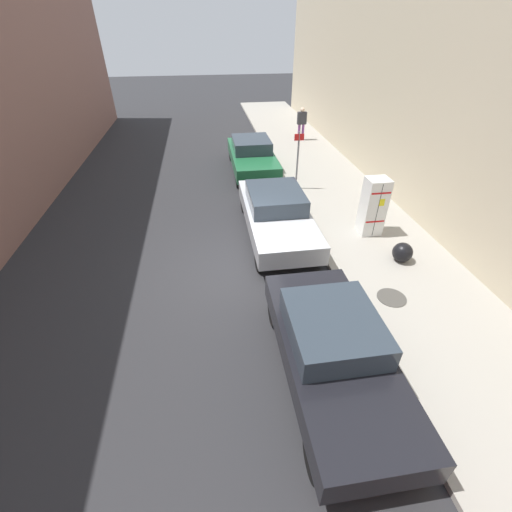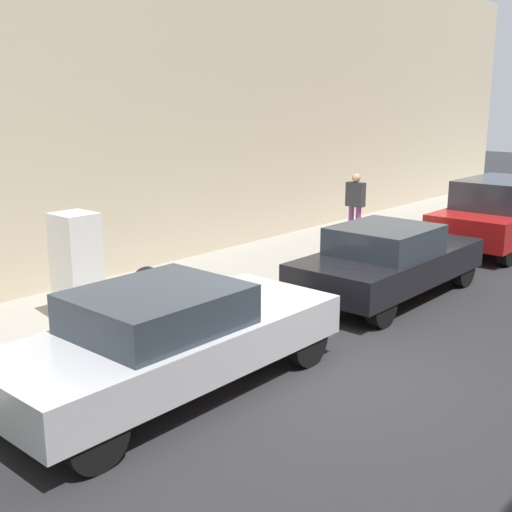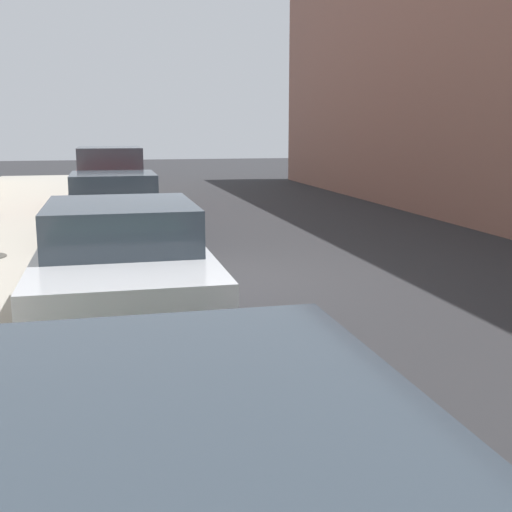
% 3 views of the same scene
% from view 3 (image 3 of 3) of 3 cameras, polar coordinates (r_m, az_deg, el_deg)
% --- Properties ---
extents(ground_plane, '(80.00, 80.00, 0.00)m').
position_cam_3_polar(ground_plane, '(9.76, -3.97, -2.05)').
color(ground_plane, '#28282B').
extents(parked_sedan_silver, '(1.87, 4.75, 1.41)m').
position_cam_3_polar(parked_sedan_silver, '(7.76, -11.83, -0.11)').
color(parked_sedan_silver, silver).
rests_on(parked_sedan_silver, ground).
extents(parked_sedan_dark, '(1.83, 4.36, 1.39)m').
position_cam_3_polar(parked_sedan_dark, '(13.13, -12.50, 4.34)').
color(parked_sedan_dark, black).
rests_on(parked_sedan_dark, ground).
extents(parked_suv_red, '(1.94, 4.60, 1.74)m').
position_cam_3_polar(parked_suv_red, '(18.63, -12.80, 6.82)').
color(parked_suv_red, red).
rests_on(parked_suv_red, ground).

